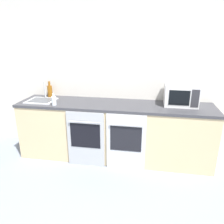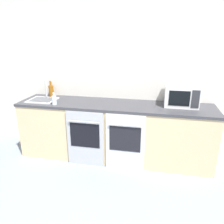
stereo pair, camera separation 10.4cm
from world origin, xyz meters
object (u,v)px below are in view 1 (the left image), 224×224
oven_right (126,142)px  bottle_clear (54,100)px  bottle_amber (50,91)px  sink (42,100)px  oven_left (86,139)px  microwave (181,95)px

oven_right → bottle_clear: 1.25m
oven_right → bottle_clear: size_ratio=4.68×
oven_right → bottle_clear: (-1.12, 0.12, 0.55)m
bottle_amber → sink: sink is taller
oven_left → oven_right: size_ratio=1.00×
oven_right → oven_left: bearing=180.0°
oven_right → bottle_amber: 1.61m
oven_left → microwave: (1.37, 0.45, 0.63)m
oven_left → bottle_clear: bottle_clear is taller
oven_left → sink: sink is taller
oven_left → bottle_clear: bearing=167.1°
oven_left → microwave: bearing=18.0°
oven_right → sink: bearing=168.3°
bottle_clear → oven_left: bearing=-12.9°
oven_left → bottle_clear: (-0.51, 0.12, 0.55)m
sink → oven_right: bearing=-11.7°
oven_right → bottle_amber: bottle_amber is taller
oven_left → microwave: 1.58m
microwave → sink: 2.19m
bottle_clear → microwave: bearing=9.9°
microwave → sink: size_ratio=1.12×
microwave → bottle_amber: size_ratio=1.79×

